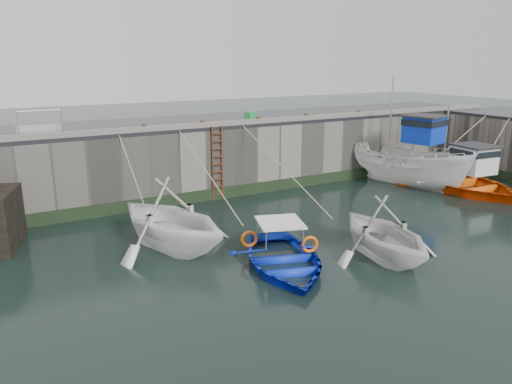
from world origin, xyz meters
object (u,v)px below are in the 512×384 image
boat_near_white (171,247)px  bollard_c (258,120)px  bollard_a (144,128)px  bollard_d (306,117)px  boat_far_orange (462,181)px  bollard_e (358,113)px  fish_crate (251,115)px  boat_far_white (410,164)px  ladder (217,164)px  bollard_b (202,124)px  boat_near_blacktrim (382,256)px  boat_near_blue (284,266)px

boat_near_white → bollard_c: 8.28m
bollard_a → bollard_d: size_ratio=1.00×
boat_far_orange → bollard_e: bearing=125.1°
boat_far_orange → fish_crate: bearing=145.6°
bollard_a → bollard_c: (5.20, 0.00, 0.00)m
boat_far_white → bollard_a: 12.57m
ladder → bollard_b: size_ratio=11.43×
boat_far_white → boat_near_blacktrim: bearing=-153.4°
bollard_d → boat_far_white: bearing=-31.8°
bollard_a → bollard_c: same height
boat_near_blue → bollard_b: size_ratio=15.87×
ladder → boat_far_orange: boat_far_orange is taller
fish_crate → bollard_c: 2.01m
boat_near_blue → bollard_a: bearing=120.0°
boat_far_orange → bollard_b: size_ratio=23.55×
fish_crate → ladder: bearing=-166.2°
ladder → bollard_c: 2.81m
boat_far_orange → bollard_d: bearing=147.4°
bollard_d → bollard_c: bearing=180.0°
boat_near_white → boat_far_white: 13.04m
boat_near_white → bollard_c: bearing=20.7°
ladder → bollard_a: bollard_a is taller
bollard_c → boat_far_white: bearing=-21.1°
boat_far_orange → bollard_a: (-13.58, 4.48, 2.89)m
ladder → fish_crate: 4.02m
boat_near_blue → boat_near_blacktrim: bearing=2.9°
boat_near_blacktrim → bollard_a: 10.40m
bollard_c → bollard_e: size_ratio=1.00×
boat_near_white → bollard_c: (5.96, 4.69, 3.30)m
boat_near_blacktrim → fish_crate: (1.21, 10.60, 3.31)m
bollard_a → boat_far_white: bearing=-12.4°
boat_near_white → boat_near_blue: bearing=-70.8°
bollard_a → boat_far_orange: bearing=-18.3°
bollard_e → boat_near_white: bearing=-158.2°
boat_near_white → boat_far_orange: bearing=-16.7°
boat_near_blue → boat_far_white: 11.76m
boat_near_blue → fish_crate: (4.30, 9.72, 3.31)m
boat_near_blue → bollard_b: bearing=101.9°
ladder → bollard_d: (4.80, 0.34, 1.71)m
bollard_c → boat_far_orange: bearing=-28.1°
ladder → boat_near_blacktrim: (1.65, -8.36, -1.59)m
bollard_c → bollard_e: (5.80, 0.00, 0.00)m
bollard_c → bollard_d: 2.60m
boat_near_blacktrim → boat_far_orange: boat_far_orange is taller
ladder → boat_far_white: boat_far_white is taller
boat_near_blacktrim → bollard_d: bollard_d is taller
fish_crate → bollard_a: bearing=173.8°
boat_near_blue → boat_far_white: bearing=44.9°
bollard_b → boat_far_white: bearing=-15.5°
boat_near_blue → bollard_d: bearing=70.2°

